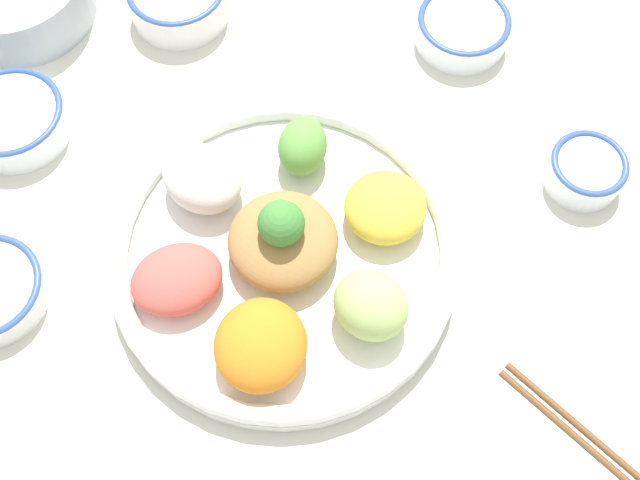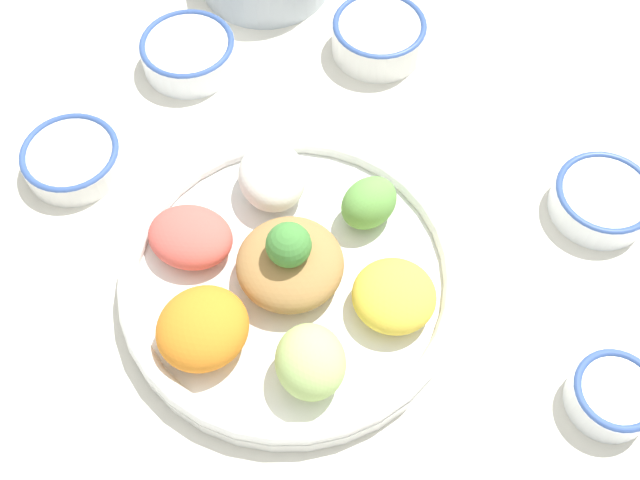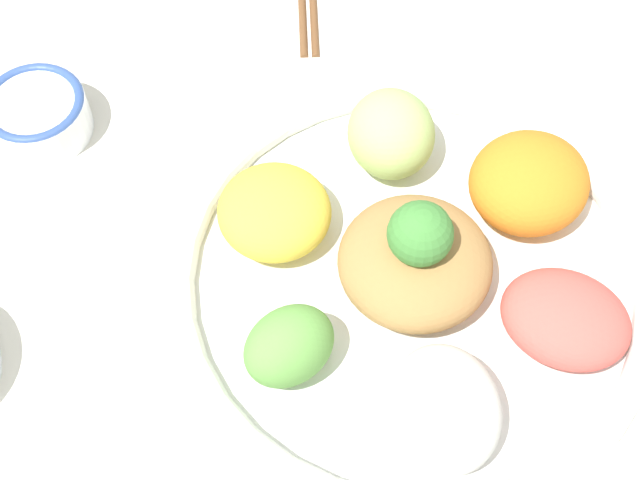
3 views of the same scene
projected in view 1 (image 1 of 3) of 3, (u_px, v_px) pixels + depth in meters
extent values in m
plane|color=silver|center=(311.00, 293.00, 0.74)|extent=(2.40, 2.40, 0.00)
cylinder|color=white|center=(285.00, 255.00, 0.75)|extent=(0.35, 0.35, 0.02)
torus|color=white|center=(284.00, 249.00, 0.73)|extent=(0.35, 0.35, 0.02)
ellipsoid|color=#B7DB7A|center=(371.00, 305.00, 0.68)|extent=(0.10, 0.10, 0.06)
ellipsoid|color=yellow|center=(385.00, 207.00, 0.73)|extent=(0.10, 0.10, 0.05)
ellipsoid|color=#6BAD4C|center=(303.00, 146.00, 0.76)|extent=(0.07, 0.06, 0.05)
ellipsoid|color=white|center=(202.00, 178.00, 0.74)|extent=(0.11, 0.11, 0.05)
ellipsoid|color=#E55B51|center=(177.00, 278.00, 0.70)|extent=(0.10, 0.11, 0.04)
ellipsoid|color=orange|center=(261.00, 345.00, 0.67)|extent=(0.10, 0.10, 0.06)
ellipsoid|color=#AD7F47|center=(283.00, 241.00, 0.72)|extent=(0.11, 0.11, 0.05)
sphere|color=#478E3D|center=(281.00, 223.00, 0.68)|extent=(0.04, 0.04, 0.04)
cylinder|color=white|center=(15.00, 121.00, 0.81)|extent=(0.11, 0.11, 0.04)
torus|color=#38569E|center=(9.00, 112.00, 0.79)|extent=(0.11, 0.11, 0.01)
cylinder|color=#5B3319|center=(10.00, 113.00, 0.79)|extent=(0.09, 0.09, 0.00)
cylinder|color=white|center=(462.00, 30.00, 0.86)|extent=(0.11, 0.11, 0.03)
torus|color=#38569E|center=(465.00, 20.00, 0.85)|extent=(0.11, 0.11, 0.01)
cylinder|color=#DBB251|center=(464.00, 22.00, 0.85)|extent=(0.09, 0.09, 0.00)
cylinder|color=white|center=(179.00, 1.00, 0.87)|extent=(0.12, 0.12, 0.04)
cylinder|color=white|center=(585.00, 172.00, 0.78)|extent=(0.08, 0.08, 0.03)
torus|color=#38569E|center=(590.00, 164.00, 0.77)|extent=(0.08, 0.08, 0.01)
cylinder|color=white|center=(589.00, 165.00, 0.77)|extent=(0.07, 0.07, 0.00)
cylinder|color=brown|center=(597.00, 440.00, 0.68)|extent=(0.15, 0.15, 0.01)
cylinder|color=brown|center=(590.00, 448.00, 0.67)|extent=(0.15, 0.15, 0.01)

